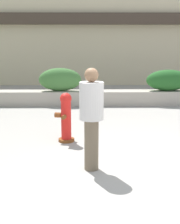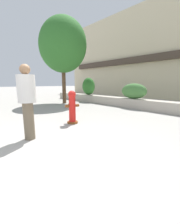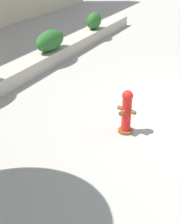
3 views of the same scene
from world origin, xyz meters
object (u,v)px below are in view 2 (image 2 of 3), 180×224
street_tree (63,45)px  hedge_bush_0 (88,86)px  hedge_bush_1 (134,91)px  fire_hydrant (72,107)px  pedestrian (27,98)px

street_tree → hedge_bush_0: bearing=77.5°
hedge_bush_1 → hedge_bush_0: bearing=180.0°
hedge_bush_0 → fire_hydrant: size_ratio=1.10×
hedge_bush_0 → street_tree: size_ratio=0.23×
street_tree → pedestrian: street_tree is taller
hedge_bush_1 → fire_hydrant: size_ratio=1.37×
hedge_bush_0 → hedge_bush_1: size_ratio=0.80×
fire_hydrant → street_tree: street_tree is taller
hedge_bush_1 → fire_hydrant: hedge_bush_1 is taller
street_tree → pedestrian: size_ratio=3.05×
hedge_bush_0 → fire_hydrant: hedge_bush_0 is taller
hedge_bush_0 → fire_hydrant: (4.14, -4.25, -0.54)m
pedestrian → hedge_bush_0: bearing=128.6°
hedge_bush_1 → fire_hydrant: bearing=-84.0°
hedge_bush_1 → fire_hydrant: 4.29m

